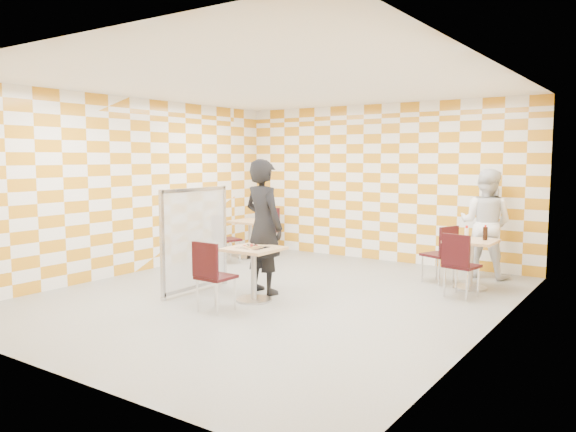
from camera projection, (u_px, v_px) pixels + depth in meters
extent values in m
plane|color=gray|center=(274.00, 296.00, 8.07)|extent=(7.00, 7.00, 0.00)
plane|color=white|center=(274.00, 84.00, 7.75)|extent=(7.00, 7.00, 0.00)
plane|color=white|center=(380.00, 183.00, 10.78)|extent=(6.00, 0.00, 6.00)
plane|color=white|center=(132.00, 186.00, 9.59)|extent=(0.00, 7.00, 7.00)
plane|color=white|center=(493.00, 202.00, 6.23)|extent=(0.00, 7.00, 7.00)
cube|color=#DEB377|center=(254.00, 249.00, 7.74)|extent=(0.70, 0.70, 0.04)
cylinder|color=#A5A5AA|center=(254.00, 275.00, 7.78)|extent=(0.08, 0.08, 0.70)
cylinder|color=#A5A5AA|center=(254.00, 300.00, 7.81)|extent=(0.50, 0.50, 0.03)
cube|color=#DEB377|center=(471.00, 241.00, 8.46)|extent=(0.70, 0.70, 0.04)
cylinder|color=#A5A5AA|center=(471.00, 265.00, 8.50)|extent=(0.08, 0.08, 0.70)
cylinder|color=#A5A5AA|center=(470.00, 288.00, 8.53)|extent=(0.50, 0.50, 0.03)
cube|color=#DEB377|center=(250.00, 221.00, 11.05)|extent=(0.70, 0.70, 0.04)
cylinder|color=#A5A5AA|center=(250.00, 239.00, 11.09)|extent=(0.08, 0.08, 0.70)
cylinder|color=#A5A5AA|center=(251.00, 257.00, 11.13)|extent=(0.50, 0.50, 0.03)
cube|color=black|center=(216.00, 277.00, 7.24)|extent=(0.42, 0.42, 0.04)
cube|color=black|center=(205.00, 260.00, 7.05)|extent=(0.42, 0.04, 0.45)
cylinder|color=silver|center=(235.00, 294.00, 7.31)|extent=(0.03, 0.03, 0.43)
cylinder|color=silver|center=(215.00, 290.00, 7.50)|extent=(0.03, 0.03, 0.43)
cylinder|color=silver|center=(217.00, 299.00, 7.03)|extent=(0.03, 0.03, 0.43)
cylinder|color=silver|center=(198.00, 296.00, 7.23)|extent=(0.03, 0.03, 0.43)
cube|color=black|center=(462.00, 266.00, 7.97)|extent=(0.49, 0.49, 0.04)
cube|color=black|center=(456.00, 250.00, 7.81)|extent=(0.42, 0.12, 0.45)
cylinder|color=silver|center=(478.00, 282.00, 8.00)|extent=(0.03, 0.03, 0.43)
cylinder|color=silver|center=(456.00, 279.00, 8.24)|extent=(0.03, 0.03, 0.43)
cylinder|color=silver|center=(467.00, 286.00, 7.76)|extent=(0.03, 0.03, 0.43)
cylinder|color=silver|center=(445.00, 282.00, 8.00)|extent=(0.03, 0.03, 0.43)
cube|color=black|center=(438.00, 255.00, 8.88)|extent=(0.54, 0.54, 0.04)
cube|color=black|center=(449.00, 241.00, 8.69)|extent=(0.19, 0.41, 0.45)
cylinder|color=silver|center=(436.00, 267.00, 9.14)|extent=(0.03, 0.03, 0.43)
cylinder|color=silver|center=(422.00, 269.00, 8.95)|extent=(0.03, 0.03, 0.43)
cylinder|color=silver|center=(453.00, 270.00, 8.87)|extent=(0.03, 0.03, 0.43)
cylinder|color=silver|center=(439.00, 273.00, 8.67)|extent=(0.03, 0.03, 0.43)
cube|color=black|center=(227.00, 240.00, 10.53)|extent=(0.54, 0.54, 0.04)
cube|color=black|center=(218.00, 227.00, 10.39)|extent=(0.41, 0.18, 0.45)
cylinder|color=silver|center=(240.00, 252.00, 10.52)|extent=(0.03, 0.03, 0.43)
cylinder|color=silver|center=(230.00, 250.00, 10.79)|extent=(0.03, 0.03, 0.43)
cylinder|color=silver|center=(224.00, 254.00, 10.32)|extent=(0.03, 0.03, 0.43)
cylinder|color=silver|center=(215.00, 252.00, 10.59)|extent=(0.03, 0.03, 0.43)
cube|color=black|center=(268.00, 231.00, 11.72)|extent=(0.54, 0.54, 0.04)
cube|color=black|center=(270.00, 218.00, 11.89)|extent=(0.41, 0.19, 0.45)
cylinder|color=silver|center=(258.00, 243.00, 11.62)|extent=(0.03, 0.03, 0.43)
cylinder|color=silver|center=(274.00, 244.00, 11.54)|extent=(0.03, 0.03, 0.43)
cylinder|color=silver|center=(262.00, 241.00, 11.95)|extent=(0.03, 0.03, 0.43)
cylinder|color=silver|center=(278.00, 241.00, 11.87)|extent=(0.03, 0.03, 0.43)
cube|color=white|center=(195.00, 238.00, 8.26)|extent=(0.02, 1.30, 1.40)
cube|color=#B2B2B7|center=(194.00, 190.00, 8.19)|extent=(0.05, 1.30, 0.05)
cube|color=#B2B2B7|center=(196.00, 286.00, 8.34)|extent=(0.05, 1.30, 0.05)
cube|color=#B2B2B7|center=(162.00, 244.00, 7.73)|extent=(0.05, 0.05, 1.50)
cylinder|color=#B2B2B7|center=(163.00, 299.00, 7.81)|extent=(0.08, 0.08, 0.05)
cube|color=#B2B2B7|center=(224.00, 233.00, 8.80)|extent=(0.05, 0.05, 1.50)
cylinder|color=#B2B2B7|center=(225.00, 282.00, 8.88)|extent=(0.08, 0.08, 0.05)
imported|color=black|center=(264.00, 227.00, 8.19)|extent=(0.81, 0.62, 1.97)
imported|color=white|center=(486.00, 223.00, 9.29)|extent=(0.91, 0.73, 1.80)
cube|color=silver|center=(253.00, 248.00, 7.72)|extent=(0.38, 0.34, 0.01)
cone|color=tan|center=(253.00, 247.00, 7.72)|extent=(0.40, 0.40, 0.02)
cone|color=#F2D88C|center=(254.00, 245.00, 7.73)|extent=(0.33, 0.33, 0.01)
cylinder|color=maroon|center=(245.00, 245.00, 7.67)|extent=(0.04, 0.04, 0.01)
cylinder|color=maroon|center=(251.00, 246.00, 7.61)|extent=(0.04, 0.04, 0.01)
cylinder|color=maroon|center=(252.00, 245.00, 7.70)|extent=(0.04, 0.04, 0.01)
cylinder|color=maroon|center=(251.00, 244.00, 7.77)|extent=(0.04, 0.04, 0.01)
cylinder|color=maroon|center=(257.00, 245.00, 7.69)|extent=(0.04, 0.04, 0.01)
torus|color=black|center=(254.00, 245.00, 7.66)|extent=(0.03, 0.03, 0.01)
torus|color=black|center=(249.00, 245.00, 7.68)|extent=(0.03, 0.03, 0.01)
torus|color=black|center=(256.00, 245.00, 7.74)|extent=(0.03, 0.03, 0.01)
torus|color=black|center=(248.00, 245.00, 7.74)|extent=(0.03, 0.03, 0.01)
cylinder|color=white|center=(467.00, 233.00, 8.59)|extent=(0.06, 0.06, 0.16)
cylinder|color=red|center=(467.00, 227.00, 8.58)|extent=(0.04, 0.04, 0.04)
cylinder|color=black|center=(485.00, 234.00, 8.42)|extent=(0.07, 0.07, 0.20)
cylinder|color=red|center=(485.00, 226.00, 8.40)|extent=(0.03, 0.03, 0.03)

